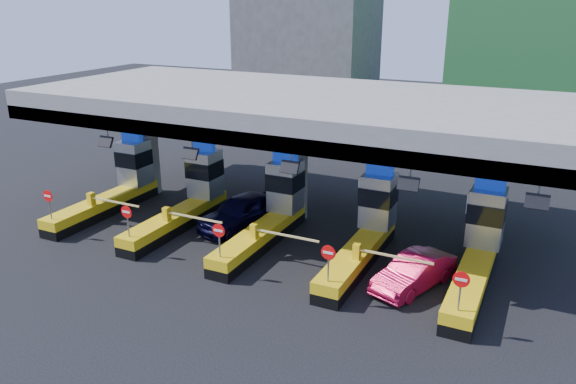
% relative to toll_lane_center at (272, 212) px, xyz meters
% --- Properties ---
extents(ground, '(120.00, 120.00, 0.00)m').
position_rel_toll_lane_center_xyz_m(ground, '(-0.00, -0.28, -1.40)').
color(ground, black).
rests_on(ground, ground).
extents(toll_canopy, '(28.00, 12.09, 7.00)m').
position_rel_toll_lane_center_xyz_m(toll_canopy, '(-0.00, 2.59, 4.74)').
color(toll_canopy, slate).
rests_on(toll_canopy, ground).
extents(toll_lane_far_left, '(4.43, 8.00, 4.16)m').
position_rel_toll_lane_center_xyz_m(toll_lane_far_left, '(-10.00, 0.00, 0.00)').
color(toll_lane_far_left, black).
rests_on(toll_lane_far_left, ground).
extents(toll_lane_left, '(4.43, 8.00, 4.16)m').
position_rel_toll_lane_center_xyz_m(toll_lane_left, '(-5.00, 0.00, 0.00)').
color(toll_lane_left, black).
rests_on(toll_lane_left, ground).
extents(toll_lane_center, '(4.43, 8.00, 4.16)m').
position_rel_toll_lane_center_xyz_m(toll_lane_center, '(0.00, 0.00, 0.00)').
color(toll_lane_center, black).
rests_on(toll_lane_center, ground).
extents(toll_lane_right, '(4.43, 8.00, 4.16)m').
position_rel_toll_lane_center_xyz_m(toll_lane_right, '(5.00, 0.00, 0.00)').
color(toll_lane_right, black).
rests_on(toll_lane_right, ground).
extents(toll_lane_far_right, '(4.43, 8.00, 4.16)m').
position_rel_toll_lane_center_xyz_m(toll_lane_far_right, '(10.00, 0.00, 0.00)').
color(toll_lane_far_right, black).
rests_on(toll_lane_far_right, ground).
extents(bg_building_concrete, '(14.00, 10.00, 18.00)m').
position_rel_toll_lane_center_xyz_m(bg_building_concrete, '(-14.00, 35.72, 7.60)').
color(bg_building_concrete, '#4C4C49').
rests_on(bg_building_concrete, ground).
extents(van, '(3.57, 5.71, 1.81)m').
position_rel_toll_lane_center_xyz_m(van, '(-2.00, 0.48, -0.49)').
color(van, black).
rests_on(van, ground).
extents(red_car, '(2.93, 4.56, 1.42)m').
position_rel_toll_lane_center_xyz_m(red_car, '(7.76, -2.08, -0.69)').
color(red_car, '#A10C32').
rests_on(red_car, ground).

